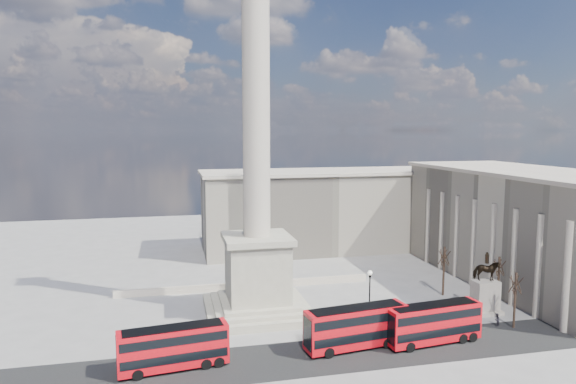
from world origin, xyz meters
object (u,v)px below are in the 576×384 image
Objects in this scene: red_bus_c at (434,323)px; equestrian_statue at (485,292)px; red_bus_a at (174,347)px; victorian_lamp at (370,292)px; pedestrian_walking at (473,322)px; pedestrian_crossing at (328,332)px; pedestrian_standing at (497,320)px; nelsons_column at (257,220)px; red_bus_b at (357,327)px.

red_bus_c is 1.40× the size of equestrian_statue.
red_bus_c is at bearing -7.24° from red_bus_a.
pedestrian_walking is at bearing -20.14° from victorian_lamp.
red_bus_a is 6.64× the size of pedestrian_crossing.
red_bus_a reaches higher than pedestrian_standing.
red_bus_a is 7.23× the size of pedestrian_walking.
nelsons_column reaches higher than pedestrian_standing.
nelsons_column reaches higher than red_bus_b.
equestrian_statue is (41.53, 7.55, 0.58)m from red_bus_a.
red_bus_b is (20.40, 0.67, 0.16)m from red_bus_a.
victorian_lamp is at bearing 117.00° from red_bus_c.
nelsons_column reaches higher than pedestrian_walking.
victorian_lamp is (13.46, -7.03, -8.77)m from nelsons_column.
red_bus_c is at bearing -13.37° from pedestrian_standing.
nelsons_column is at bearing -51.17° from pedestrian_standing.
nelsons_column is 4.04× the size of red_bus_b.
pedestrian_crossing is (6.80, -10.71, -12.05)m from nelsons_column.
red_bus_b is 9.33m from red_bus_c.
pedestrian_crossing is at bearing -31.60° from pedestrian_standing.
red_bus_a is 42.21m from equestrian_statue.
nelsons_column is at bearing 115.81° from red_bus_b.
victorian_lamp is 4.04× the size of pedestrian_crossing.
equestrian_statue is at bearing 0.07° from victorian_lamp.
victorian_lamp is 4.27× the size of pedestrian_standing.
red_bus_a is 1.35× the size of equestrian_statue.
red_bus_b is at bearing -122.04° from victorian_lamp.
victorian_lamp is at bearing -27.60° from nelsons_column.
nelsons_column is at bearing 166.97° from equestrian_statue.
red_bus_a is at bearing -25.22° from pedestrian_standing.
nelsons_column reaches higher than equestrian_statue.
red_bus_a is 0.97× the size of red_bus_c.
pedestrian_standing is at bearing -21.60° from nelsons_column.
victorian_lamp is 8.28m from pedestrian_crossing.
pedestrian_walking is (16.47, 2.39, -1.77)m from red_bus_b.
victorian_lamp is at bearing -179.93° from equestrian_statue.
pedestrian_standing is at bearing -2.87° from red_bus_a.
red_bus_b is at bearing -171.79° from pedestrian_crossing.
red_bus_a is at bearing 173.34° from red_bus_c.
pedestrian_crossing is at bearing 4.84° from red_bus_a.
red_bus_b is 7.72× the size of pedestrian_walking.
equestrian_statue is at bearing -135.18° from pedestrian_standing.
nelsons_column is at bearing 3.99° from pedestrian_crossing.
red_bus_c is 1.70× the size of victorian_lamp.
red_bus_c is (9.31, -0.68, -0.08)m from red_bus_b.
red_bus_b is at bearing -5.34° from red_bus_a.
equestrian_statue is at bearing -13.03° from nelsons_column.
pedestrian_standing reaches higher than pedestrian_walking.
pedestrian_standing is at bearing -25.59° from pedestrian_walking.
equestrian_statue is at bearing 10.42° from red_bus_b.
red_bus_b is 22.23m from equestrian_statue.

